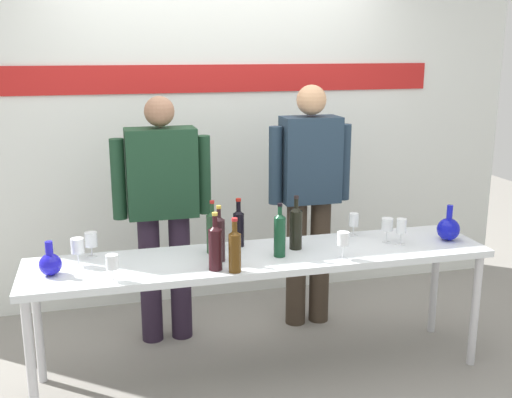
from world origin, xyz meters
TOP-DOWN VIEW (x-y plane):
  - ground_plane at (0.00, 0.00)m, footprint 10.00×10.00m
  - back_wall at (0.00, 1.30)m, footprint 4.80×0.11m
  - display_table at (0.00, 0.00)m, footprint 2.68×0.57m
  - decanter_blue_left at (-1.16, -0.03)m, footprint 0.12×0.12m
  - decanter_blue_right at (1.19, -0.03)m, footprint 0.14×0.14m
  - presenter_left at (-0.50, 0.61)m, footprint 0.63×0.22m
  - presenter_right at (0.50, 0.61)m, footprint 0.58×0.22m
  - wine_bottle_0 at (0.09, -0.05)m, footprint 0.07×0.07m
  - wine_bottle_1 at (-0.26, -0.04)m, footprint 0.06×0.06m
  - wine_bottle_2 at (-0.31, -0.17)m, footprint 0.07×0.07m
  - wine_bottle_3 at (-0.10, 0.19)m, footprint 0.07×0.07m
  - wine_bottle_4 at (-0.22, -0.23)m, footprint 0.07×0.07m
  - wine_bottle_5 at (0.22, 0.05)m, footprint 0.07×0.07m
  - wine_bottle_6 at (-0.27, 0.11)m, footprint 0.07×0.07m
  - wine_glass_left_0 at (-1.03, 0.08)m, footprint 0.07×0.07m
  - wine_glass_left_1 at (-0.85, -0.20)m, footprint 0.06×0.06m
  - wine_glass_left_2 at (-0.95, 0.22)m, footprint 0.07×0.07m
  - wine_glass_right_0 at (0.80, 0.03)m, footprint 0.07×0.07m
  - wine_glass_right_1 at (0.42, -0.18)m, footprint 0.07×0.07m
  - wine_glass_right_2 at (0.86, -0.04)m, footprint 0.06×0.06m
  - wine_glass_right_3 at (0.65, 0.21)m, footprint 0.06×0.06m

SIDE VIEW (x-z plane):
  - ground_plane at x=0.00m, z-range 0.00..0.00m
  - display_table at x=0.00m, z-range 0.32..1.07m
  - decanter_blue_left at x=-1.16m, z-range 0.73..0.91m
  - decanter_blue_right at x=1.19m, z-range 0.72..0.94m
  - wine_glass_left_1 at x=-0.85m, z-range 0.78..0.92m
  - wine_glass_left_2 at x=-0.95m, z-range 0.78..0.93m
  - wine_glass_right_3 at x=0.65m, z-range 0.78..0.93m
  - wine_glass_left_0 at x=-1.03m, z-range 0.79..0.94m
  - wine_glass_right_0 at x=0.80m, z-range 0.79..0.94m
  - wine_glass_right_2 at x=0.86m, z-range 0.79..0.95m
  - wine_glass_right_1 at x=0.42m, z-range 0.79..0.95m
  - wine_bottle_3 at x=-0.10m, z-range 0.73..1.03m
  - wine_bottle_4 at x=-0.22m, z-range 0.73..1.03m
  - wine_bottle_6 at x=-0.27m, z-range 0.73..1.04m
  - wine_bottle_2 at x=-0.31m, z-range 0.73..1.05m
  - wine_bottle_0 at x=0.09m, z-range 0.73..1.05m
  - wine_bottle_5 at x=0.22m, z-range 0.73..1.05m
  - wine_bottle_1 at x=-0.26m, z-range 0.73..1.05m
  - presenter_left at x=-0.50m, z-range 0.12..1.75m
  - presenter_right at x=0.50m, z-range 0.12..1.80m
  - back_wall at x=0.00m, z-range 0.00..3.00m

